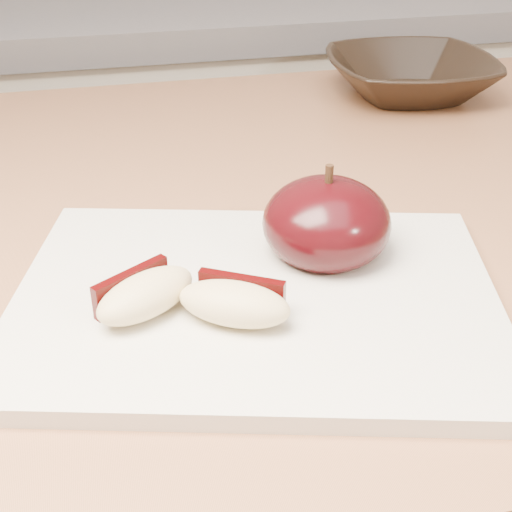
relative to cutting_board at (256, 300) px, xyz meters
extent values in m
cube|color=silver|center=(-0.04, 0.85, -0.46)|extent=(2.40, 0.60, 0.90)
cube|color=slate|center=(-0.04, 0.85, 0.01)|extent=(2.40, 0.62, 0.04)
cube|color=#9B6443|center=(-0.04, 0.15, -0.03)|extent=(1.64, 0.64, 0.04)
cube|color=beige|center=(0.00, 0.00, 0.00)|extent=(0.33, 0.28, 0.01)
ellipsoid|color=black|center=(0.06, 0.04, 0.03)|extent=(0.11, 0.11, 0.06)
cylinder|color=black|center=(0.06, 0.04, 0.06)|extent=(0.01, 0.01, 0.01)
ellipsoid|color=#DAC28A|center=(-0.07, -0.01, 0.02)|extent=(0.07, 0.06, 0.02)
cube|color=black|center=(-0.07, 0.01, 0.02)|extent=(0.05, 0.03, 0.02)
ellipsoid|color=#DAC28A|center=(-0.02, -0.03, 0.02)|extent=(0.07, 0.06, 0.02)
cube|color=black|center=(-0.01, -0.01, 0.02)|extent=(0.05, 0.03, 0.02)
imported|color=black|center=(0.26, 0.36, 0.02)|extent=(0.19, 0.19, 0.04)
camera|label=1|loc=(-0.08, -0.35, 0.24)|focal=50.00mm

